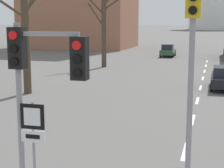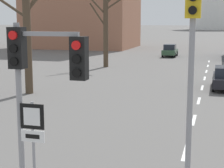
{
  "view_description": "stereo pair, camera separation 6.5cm",
  "coord_description": "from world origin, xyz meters",
  "views": [
    {
      "loc": [
        0.9,
        -3.67,
        4.63
      ],
      "look_at": [
        -1.71,
        5.76,
        2.98
      ],
      "focal_mm": 60.0,
      "sensor_mm": 36.0,
      "label": 1
    },
    {
      "loc": [
        0.96,
        -3.65,
        4.63
      ],
      "look_at": [
        -1.71,
        5.76,
        2.98
      ],
      "focal_mm": 60.0,
      "sensor_mm": 36.0,
      "label": 2
    }
  ],
  "objects": [
    {
      "name": "lane_stripe_1",
      "position": [
        0.0,
        9.44,
        0.0
      ],
      "size": [
        0.16,
        2.0,
        0.01
      ],
      "primitive_type": "cube",
      "color": "silver",
      "rests_on": "ground_plane"
    },
    {
      "name": "lane_stripe_2",
      "position": [
        0.0,
        13.94,
        0.0
      ],
      "size": [
        0.16,
        2.0,
        0.01
      ],
      "primitive_type": "cube",
      "color": "silver",
      "rests_on": "ground_plane"
    },
    {
      "name": "lane_stripe_3",
      "position": [
        0.0,
        18.44,
        0.0
      ],
      "size": [
        0.16,
        2.0,
        0.01
      ],
      "primitive_type": "cube",
      "color": "silver",
      "rests_on": "ground_plane"
    },
    {
      "name": "lane_stripe_4",
      "position": [
        0.0,
        22.94,
        0.0
      ],
      "size": [
        0.16,
        2.0,
        0.01
      ],
      "primitive_type": "cube",
      "color": "silver",
      "rests_on": "ground_plane"
    },
    {
      "name": "lane_stripe_5",
      "position": [
        0.0,
        27.44,
        0.0
      ],
      "size": [
        0.16,
        2.0,
        0.01
      ],
      "primitive_type": "cube",
      "color": "silver",
      "rests_on": "ground_plane"
    },
    {
      "name": "lane_stripe_6",
      "position": [
        0.0,
        31.94,
        0.0
      ],
      "size": [
        0.16,
        2.0,
        0.01
      ],
      "primitive_type": "cube",
      "color": "silver",
      "rests_on": "ground_plane"
    },
    {
      "name": "lane_stripe_7",
      "position": [
        0.0,
        36.44,
        0.0
      ],
      "size": [
        0.16,
        2.0,
        0.01
      ],
      "primitive_type": "cube",
      "color": "silver",
      "rests_on": "ground_plane"
    },
    {
      "name": "lane_stripe_8",
      "position": [
        0.0,
        40.94,
        0.0
      ],
      "size": [
        0.16,
        2.0,
        0.01
      ],
      "primitive_type": "cube",
      "color": "silver",
      "rests_on": "ground_plane"
    },
    {
      "name": "traffic_signal_near_left",
      "position": [
        -2.97,
        4.06,
        3.47
      ],
      "size": [
        1.88,
        0.34,
        4.6
      ],
      "color": "gray",
      "rests_on": "ground_plane"
    },
    {
      "name": "traffic_signal_centre_tall",
      "position": [
        0.35,
        5.44,
        3.98
      ],
      "size": [
        0.36,
        0.34,
        5.75
      ],
      "color": "gray",
      "rests_on": "ground_plane"
    },
    {
      "name": "route_sign_post",
      "position": [
        -3.15,
        3.99,
        1.91
      ],
      "size": [
        0.6,
        0.08,
        2.78
      ],
      "color": "gray",
      "rests_on": "ground_plane"
    },
    {
      "name": "sedan_near_left",
      "position": [
        -5.11,
        45.5,
        0.82
      ],
      "size": [
        1.77,
        3.92,
        1.64
      ],
      "color": "#2D4C33",
      "rests_on": "ground_plane"
    },
    {
      "name": "bare_tree_left_near",
      "position": [
        -9.99,
        32.66,
        4.08
      ],
      "size": [
        3.77,
        3.8,
        8.89
      ],
      "color": "#473828",
      "rests_on": "ground_plane"
    },
    {
      "name": "bare_tree_left_far",
      "position": [
        -10.75,
        17.97,
        4.64
      ],
      "size": [
        4.16,
        3.46,
        9.44
      ],
      "color": "#473828",
      "rests_on": "ground_plane"
    }
  ]
}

